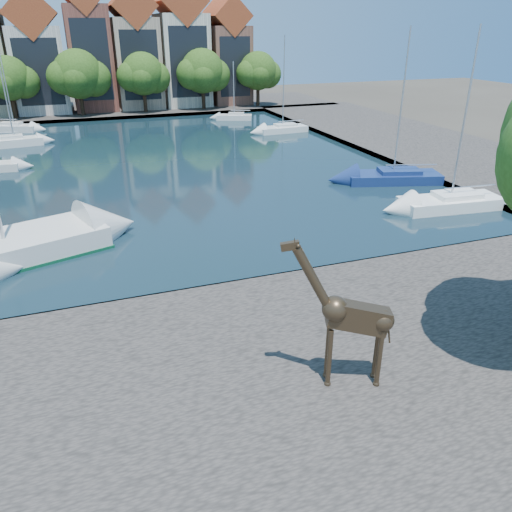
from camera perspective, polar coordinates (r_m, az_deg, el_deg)
The scene contains 22 objects.
ground at distance 23.35m, azimuth 1.26°, elevation -3.24°, with size 160.00×160.00×0.00m, color #38332B.
water_basin at distance 45.18m, azimuth -9.91°, elevation 10.45°, with size 38.00×50.00×0.08m, color black.
near_quay at distance 17.88m, azimuth 9.53°, elevation -12.45°, with size 50.00×14.00×0.50m, color #49433F.
far_quay at distance 76.33m, azimuth -14.62°, elevation 15.98°, with size 60.00×16.00×0.50m, color #49433F.
right_quay at distance 55.10m, azimuth 17.16°, elevation 12.52°, with size 14.00×52.00×0.50m, color #49433F.
townhouse_west_inner at distance 75.33m, azimuth -23.67°, elevation 20.15°, with size 6.43×9.18×15.15m.
townhouse_center at distance 75.31m, azimuth -18.56°, elevation 21.67°, with size 5.44×9.18×16.93m.
townhouse_east_inner at distance 75.85m, azimuth -13.66°, elevation 21.73°, with size 5.94×9.18×15.79m.
townhouse_east_mid at distance 76.92m, azimuth -8.51°, elevation 22.43°, with size 6.43×9.18×16.65m.
townhouse_east_end at distance 78.57m, azimuth -3.47°, elevation 21.96°, with size 5.44×9.18×14.43m.
far_tree_west at distance 70.23m, azimuth -26.36°, elevation 17.60°, with size 6.76×5.20×7.36m.
far_tree_mid_west at distance 69.94m, azimuth -19.59°, elevation 18.83°, with size 7.80×6.00×8.00m.
far_tree_mid_east at distance 70.59m, azimuth -12.74°, elevation 19.51°, with size 7.02×5.40×7.52m.
far_tree_east at distance 72.10m, azimuth -6.06°, elevation 20.13°, with size 7.54×5.80×7.84m.
far_tree_far_east at distance 74.47m, azimuth 0.30°, elevation 20.27°, with size 6.76×5.20×7.36m.
giraffe_statue at distance 15.58m, azimuth 10.65°, elevation -6.81°, with size 3.35×1.52×4.93m.
sailboat_left_d at distance 56.15m, azimuth -25.89°, elevation 11.86°, with size 5.37×2.42×10.62m.
sailboat_left_e at distance 64.33m, azimuth -25.92°, elevation 13.22°, with size 5.39×3.63×11.49m.
sailboat_right_a at distance 35.06m, azimuth 21.36°, elevation 5.97°, with size 6.90×3.02×11.01m.
sailboat_right_b at distance 39.94m, azimuth 15.42°, elevation 8.91°, with size 7.41×4.33×10.93m.
sailboat_right_c at distance 57.86m, azimuth 3.07°, elevation 14.44°, with size 5.63×2.25×10.04m.
sailboat_right_d at distance 65.89m, azimuth -2.51°, elevation 15.71°, with size 4.68×3.11×6.97m.
Camera 1 is at (-7.48, -19.20, 10.98)m, focal length 35.00 mm.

